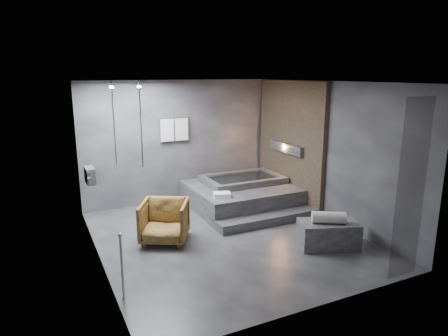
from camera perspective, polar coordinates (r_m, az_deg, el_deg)
room at (r=7.34m, az=2.47°, el=3.86°), size 5.00×5.04×2.82m
tub_deck at (r=9.02m, az=2.42°, el=-3.99°), size 2.20×2.00×0.50m
tub_step at (r=8.11m, az=6.37°, el=-7.30°), size 2.20×0.36×0.18m
concrete_bench at (r=7.24m, az=14.69°, el=-9.13°), size 1.13×0.87×0.45m
driftwood_chair at (r=7.25m, az=-8.50°, el=-7.54°), size 1.10×1.10×0.75m
rolled_towel at (r=7.08m, az=14.72°, el=-6.85°), size 0.58×0.47×0.20m
deck_towel at (r=8.10m, az=-0.29°, el=-3.84°), size 0.39×0.34×0.09m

